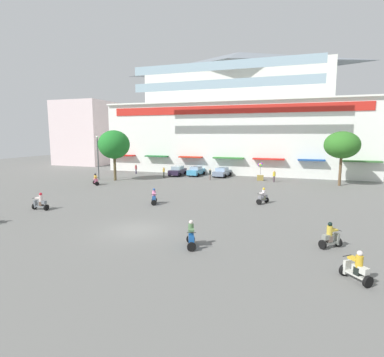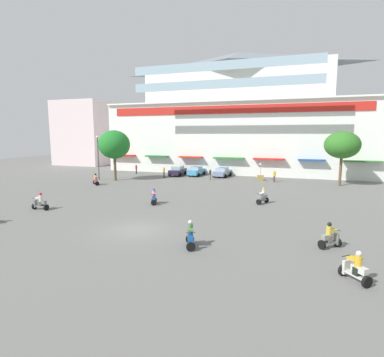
% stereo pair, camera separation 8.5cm
% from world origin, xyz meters
% --- Properties ---
extents(ground_plane, '(128.00, 128.00, 0.00)m').
position_xyz_m(ground_plane, '(0.00, 13.00, 0.00)').
color(ground_plane, slate).
extents(colonial_building, '(43.70, 18.73, 20.62)m').
position_xyz_m(colonial_building, '(0.00, 36.81, 9.21)').
color(colonial_building, white).
rests_on(colonial_building, ground).
extents(flank_building_left, '(11.00, 11.73, 13.49)m').
position_xyz_m(flank_building_left, '(-33.41, 39.61, 6.75)').
color(flank_building_left, silver).
rests_on(flank_building_left, ground).
extents(plaza_tree_0, '(4.41, 4.35, 7.09)m').
position_xyz_m(plaza_tree_0, '(-14.10, 19.45, 5.08)').
color(plaza_tree_0, brown).
rests_on(plaza_tree_0, ground).
extents(plaza_tree_1, '(4.31, 4.56, 6.91)m').
position_xyz_m(plaza_tree_1, '(15.65, 24.77, 5.18)').
color(plaza_tree_1, brown).
rests_on(plaza_tree_1, ground).
extents(parked_car_0, '(2.35, 4.50, 1.52)m').
position_xyz_m(parked_car_0, '(-7.58, 27.23, 0.76)').
color(parked_car_0, '#251B31').
rests_on(parked_car_0, ground).
extents(parked_car_1, '(2.37, 4.11, 1.46)m').
position_xyz_m(parked_car_1, '(-4.71, 27.96, 0.75)').
color(parked_car_1, '#3F91BE').
rests_on(parked_car_1, ground).
extents(parked_car_2, '(2.60, 4.16, 1.43)m').
position_xyz_m(parked_car_2, '(-0.52, 28.03, 0.73)').
color(parked_car_2, slate).
rests_on(parked_car_2, ground).
extents(scooter_rider_0, '(1.29, 1.40, 1.48)m').
position_xyz_m(scooter_rider_0, '(12.95, -3.41, 0.61)').
color(scooter_rider_0, black).
rests_on(scooter_rider_0, ground).
extents(scooter_rider_2, '(1.02, 1.44, 1.51)m').
position_xyz_m(scooter_rider_2, '(-2.33, 7.67, 0.61)').
color(scooter_rider_2, black).
rests_on(scooter_rider_2, ground).
extents(scooter_rider_3, '(1.01, 1.55, 1.59)m').
position_xyz_m(scooter_rider_3, '(4.58, -1.75, 0.65)').
color(scooter_rider_3, black).
rests_on(scooter_rider_3, ground).
extents(scooter_rider_4, '(1.34, 1.22, 1.56)m').
position_xyz_m(scooter_rider_4, '(12.27, 0.70, 0.64)').
color(scooter_rider_4, black).
rests_on(scooter_rider_4, ground).
extents(scooter_rider_5, '(1.38, 1.30, 1.51)m').
position_xyz_m(scooter_rider_5, '(-14.30, 15.22, 0.62)').
color(scooter_rider_5, black).
rests_on(scooter_rider_5, ground).
extents(scooter_rider_6, '(1.44, 0.54, 1.54)m').
position_xyz_m(scooter_rider_6, '(-10.73, 2.46, 0.63)').
color(scooter_rider_6, black).
rests_on(scooter_rider_6, ground).
extents(scooter_rider_7, '(1.10, 1.53, 1.53)m').
position_xyz_m(scooter_rider_7, '(7.40, 11.16, 0.62)').
color(scooter_rider_7, black).
rests_on(scooter_rider_7, ground).
extents(pedestrian_0, '(0.47, 0.47, 1.59)m').
position_xyz_m(pedestrian_0, '(-14.86, 26.90, 0.90)').
color(pedestrian_0, '#2A263F').
rests_on(pedestrian_0, ground).
extents(pedestrian_1, '(0.48, 0.48, 1.59)m').
position_xyz_m(pedestrian_1, '(-1.37, 24.15, 0.91)').
color(pedestrian_1, '#73605C').
rests_on(pedestrian_1, ground).
extents(pedestrian_2, '(0.49, 0.49, 1.58)m').
position_xyz_m(pedestrian_2, '(7.49, 25.20, 0.89)').
color(pedestrian_2, '#4F3E47').
rests_on(pedestrian_2, ground).
extents(pedestrian_3, '(0.40, 0.40, 1.63)m').
position_xyz_m(pedestrian_3, '(-8.59, 24.11, 0.93)').
color(pedestrian_3, '#474A3D').
rests_on(pedestrian_3, ground).
extents(streetlamp_near, '(0.40, 0.40, 6.29)m').
position_xyz_m(streetlamp_near, '(-16.74, 19.32, 3.70)').
color(streetlamp_near, '#474C51').
rests_on(streetlamp_near, ground).
extents(balloon_vendor_cart, '(0.95, 0.68, 2.56)m').
position_xyz_m(balloon_vendor_cart, '(5.53, 26.05, 1.13)').
color(balloon_vendor_cart, olive).
rests_on(balloon_vendor_cart, ground).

